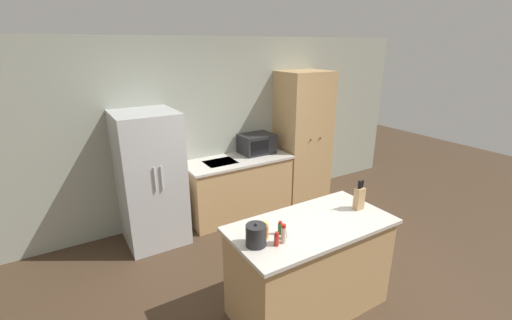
# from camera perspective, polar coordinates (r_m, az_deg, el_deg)

# --- Properties ---
(ground_plane) EXTENTS (14.00, 14.00, 0.00)m
(ground_plane) POSITION_cam_1_polar(r_m,az_deg,el_deg) (3.93, 9.35, -20.94)
(ground_plane) COLOR #423021
(wall_back) EXTENTS (7.20, 0.06, 2.60)m
(wall_back) POSITION_cam_1_polar(r_m,az_deg,el_deg) (5.15, -6.92, 5.21)
(wall_back) COLOR #9EA393
(wall_back) RESTS_ON ground_plane
(refrigerator) EXTENTS (0.75, 0.77, 1.73)m
(refrigerator) POSITION_cam_1_polar(r_m,az_deg,el_deg) (4.57, -17.16, -3.03)
(refrigerator) COLOR #B7BABC
(refrigerator) RESTS_ON ground_plane
(back_counter) EXTENTS (1.59, 0.68, 0.89)m
(back_counter) POSITION_cam_1_polar(r_m,az_deg,el_deg) (5.19, -3.02, -4.45)
(back_counter) COLOR tan
(back_counter) RESTS_ON ground_plane
(pantry_cabinet) EXTENTS (0.79, 0.64, 2.10)m
(pantry_cabinet) POSITION_cam_1_polar(r_m,az_deg,el_deg) (5.65, 7.78, 3.82)
(pantry_cabinet) COLOR tan
(pantry_cabinet) RESTS_ON ground_plane
(kitchen_island) EXTENTS (1.54, 0.78, 0.94)m
(kitchen_island) POSITION_cam_1_polar(r_m,az_deg,el_deg) (3.48, 8.90, -17.14)
(kitchen_island) COLOR tan
(kitchen_island) RESTS_ON ground_plane
(microwave) EXTENTS (0.50, 0.40, 0.29)m
(microwave) POSITION_cam_1_polar(r_m,az_deg,el_deg) (5.27, 0.11, 2.75)
(microwave) COLOR #232326
(microwave) RESTS_ON back_counter
(knife_block) EXTENTS (0.10, 0.07, 0.31)m
(knife_block) POSITION_cam_1_polar(r_m,az_deg,el_deg) (3.54, 16.83, -6.03)
(knife_block) COLOR tan
(knife_block) RESTS_ON kitchen_island
(spice_bottle_tall_dark) EXTENTS (0.04, 0.04, 0.12)m
(spice_bottle_tall_dark) POSITION_cam_1_polar(r_m,az_deg,el_deg) (2.85, 3.45, -13.07)
(spice_bottle_tall_dark) COLOR #B2281E
(spice_bottle_tall_dark) RESTS_ON kitchen_island
(spice_bottle_short_red) EXTENTS (0.05, 0.05, 0.08)m
(spice_bottle_short_red) POSITION_cam_1_polar(r_m,az_deg,el_deg) (2.96, 4.68, -12.28)
(spice_bottle_short_red) COLOR #563319
(spice_bottle_short_red) RESTS_ON kitchen_island
(spice_bottle_amber_oil) EXTENTS (0.06, 0.06, 0.15)m
(spice_bottle_amber_oil) POSITION_cam_1_polar(r_m,az_deg,el_deg) (2.94, 1.47, -11.70)
(spice_bottle_amber_oil) COLOR orange
(spice_bottle_amber_oil) RESTS_ON kitchen_island
(spice_bottle_green_herb) EXTENTS (0.04, 0.04, 0.12)m
(spice_bottle_green_herb) POSITION_cam_1_polar(r_m,az_deg,el_deg) (3.01, 4.06, -11.27)
(spice_bottle_green_herb) COLOR #337033
(spice_bottle_green_herb) RESTS_ON kitchen_island
(spice_bottle_pale_salt) EXTENTS (0.05, 0.05, 0.17)m
(spice_bottle_pale_salt) POSITION_cam_1_polar(r_m,az_deg,el_deg) (2.88, 4.65, -12.24)
(spice_bottle_pale_salt) COLOR beige
(spice_bottle_pale_salt) RESTS_ON kitchen_island
(kettle) EXTENTS (0.17, 0.17, 0.21)m
(kettle) POSITION_cam_1_polar(r_m,az_deg,el_deg) (2.84, 0.00, -12.42)
(kettle) COLOR #232326
(kettle) RESTS_ON kitchen_island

